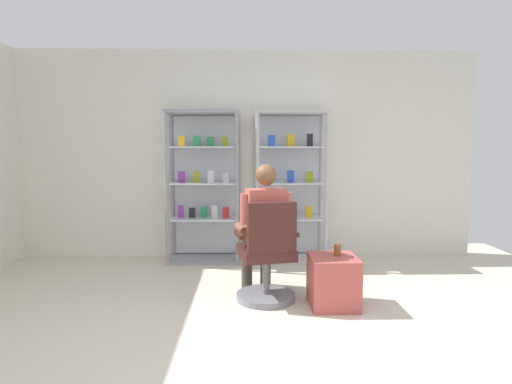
# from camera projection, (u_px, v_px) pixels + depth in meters

# --- Properties ---
(ground_plane) EXTENTS (7.20, 7.20, 0.00)m
(ground_plane) POSITION_uv_depth(u_px,v_px,m) (249.00, 371.00, 2.72)
(ground_plane) COLOR beige
(back_wall) EXTENTS (6.00, 0.10, 2.70)m
(back_wall) POSITION_uv_depth(u_px,v_px,m) (247.00, 155.00, 5.56)
(back_wall) COLOR silver
(back_wall) RESTS_ON ground
(display_cabinet_left) EXTENTS (0.90, 0.45, 1.90)m
(display_cabinet_left) POSITION_uv_depth(u_px,v_px,m) (204.00, 186.00, 5.36)
(display_cabinet_left) COLOR gray
(display_cabinet_left) RESTS_ON ground
(display_cabinet_right) EXTENTS (0.90, 0.45, 1.90)m
(display_cabinet_right) POSITION_uv_depth(u_px,v_px,m) (290.00, 185.00, 5.38)
(display_cabinet_right) COLOR #B7B7BC
(display_cabinet_right) RESTS_ON ground
(office_chair) EXTENTS (0.61, 0.57, 0.96)m
(office_chair) POSITION_uv_depth(u_px,v_px,m) (267.00, 261.00, 3.91)
(office_chair) COLOR slate
(office_chair) RESTS_ON ground
(seated_shopkeeper) EXTENTS (0.54, 0.61, 1.29)m
(seated_shopkeeper) POSITION_uv_depth(u_px,v_px,m) (263.00, 224.00, 4.04)
(seated_shopkeeper) COLOR #3F382D
(seated_shopkeeper) RESTS_ON ground
(storage_crate) EXTENTS (0.42, 0.46, 0.46)m
(storage_crate) POSITION_uv_depth(u_px,v_px,m) (333.00, 281.00, 3.83)
(storage_crate) COLOR #B24C47
(storage_crate) RESTS_ON ground
(tea_glass) EXTENTS (0.07, 0.07, 0.10)m
(tea_glass) POSITION_uv_depth(u_px,v_px,m) (338.00, 250.00, 3.83)
(tea_glass) COLOR brown
(tea_glass) RESTS_ON storage_crate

